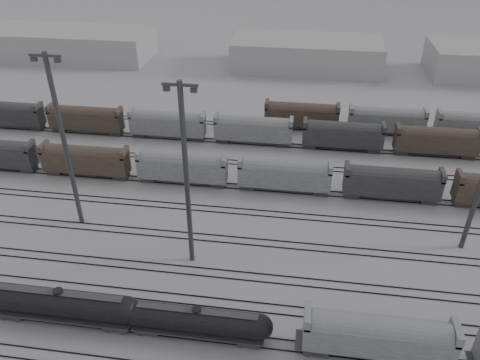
# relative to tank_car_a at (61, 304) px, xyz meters

# --- Properties ---
(ground) EXTENTS (900.00, 900.00, 0.00)m
(ground) POSITION_rel_tank_car_a_xyz_m (15.24, -1.00, -2.62)
(ground) COLOR #AEAEB3
(ground) RESTS_ON ground
(tracks) EXTENTS (220.00, 71.50, 0.16)m
(tracks) POSITION_rel_tank_car_a_xyz_m (15.24, 16.50, -2.54)
(tracks) COLOR black
(tracks) RESTS_ON ground
(tank_car_a) EXTENTS (18.36, 3.06, 4.54)m
(tank_car_a) POSITION_rel_tank_car_a_xyz_m (0.00, 0.00, 0.00)
(tank_car_a) COLOR #242427
(tank_car_a) RESTS_ON ground
(tank_car_b) EXTENTS (16.57, 2.76, 4.09)m
(tank_car_b) POSITION_rel_tank_car_a_xyz_m (15.73, 0.00, -0.26)
(tank_car_b) COLOR #242427
(tank_car_b) RESTS_ON ground
(hopper_car_a) EXTENTS (15.44, 3.07, 5.52)m
(hopper_car_a) POSITION_rel_tank_car_a_xyz_m (34.84, -0.00, 0.79)
(hopper_car_a) COLOR #242427
(hopper_car_a) RESTS_ON ground
(light_mast_b) EXTENTS (4.13, 0.66, 25.78)m
(light_mast_b) POSITION_rel_tank_car_a_xyz_m (-6.11, 18.01, 11.05)
(light_mast_b) COLOR #3C3C3E
(light_mast_b) RESTS_ON ground
(light_mast_c) EXTENTS (4.02, 0.64, 25.15)m
(light_mast_c) POSITION_rel_tank_car_a_xyz_m (12.14, 12.25, 10.72)
(light_mast_c) COLOR #3C3C3E
(light_mast_c) RESTS_ON ground
(bg_string_near) EXTENTS (151.00, 3.00, 5.60)m
(bg_string_near) POSITION_rel_tank_car_a_xyz_m (23.24, 31.00, 0.18)
(bg_string_near) COLOR gray
(bg_string_near) RESTS_ON ground
(bg_string_mid) EXTENTS (151.00, 3.00, 5.60)m
(bg_string_mid) POSITION_rel_tank_car_a_xyz_m (33.24, 47.00, 0.18)
(bg_string_mid) COLOR #242427
(bg_string_mid) RESTS_ON ground
(bg_string_far) EXTENTS (66.00, 3.00, 5.60)m
(bg_string_far) POSITION_rel_tank_car_a_xyz_m (50.74, 55.00, 0.18)
(bg_string_far) COLOR brown
(bg_string_far) RESTS_ON ground
(warehouse_left) EXTENTS (50.00, 18.00, 8.00)m
(warehouse_left) POSITION_rel_tank_car_a_xyz_m (-44.76, 94.00, 1.38)
(warehouse_left) COLOR #A5A5A8
(warehouse_left) RESTS_ON ground
(warehouse_mid) EXTENTS (40.00, 18.00, 8.00)m
(warehouse_mid) POSITION_rel_tank_car_a_xyz_m (25.24, 94.00, 1.38)
(warehouse_mid) COLOR #A5A5A8
(warehouse_mid) RESTS_ON ground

